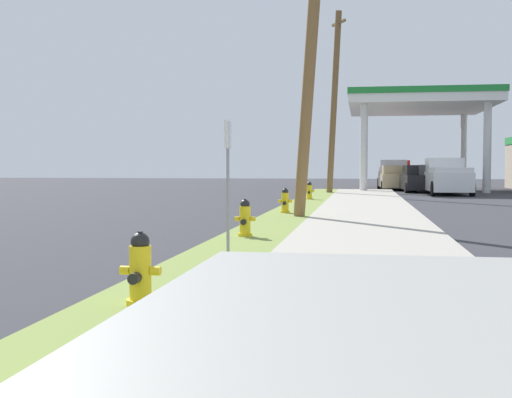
{
  "coord_description": "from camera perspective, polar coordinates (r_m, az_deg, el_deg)",
  "views": [
    {
      "loc": [
        2.87,
        -0.59,
        1.52
      ],
      "look_at": [
        0.61,
        13.28,
        0.81
      ],
      "focal_mm": 46.0,
      "sensor_mm": 36.0,
      "label": 1
    }
  ],
  "objects": [
    {
      "name": "fire_hydrant_nearest",
      "position": [
        6.73,
        -10.04,
        -6.35
      ],
      "size": [
        0.42,
        0.37,
        0.74
      ],
      "color": "yellow",
      "rests_on": "grass_verge"
    },
    {
      "name": "truck_white_at_far_bay",
      "position": [
        36.7,
        16.23,
        1.81
      ],
      "size": [
        2.23,
        5.44,
        1.97
      ],
      "color": "white",
      "rests_on": "ground"
    },
    {
      "name": "car_tan_by_far_pump",
      "position": [
        43.12,
        12.0,
        1.74
      ],
      "size": [
        2.03,
        4.54,
        1.57
      ],
      "color": "tan",
      "rests_on": "ground"
    },
    {
      "name": "truck_silver_at_forecourt",
      "position": [
        46.98,
        11.89,
        2.07
      ],
      "size": [
        2.37,
        5.49,
        1.97
      ],
      "color": "#BCBCC1",
      "rests_on": "ground"
    },
    {
      "name": "utility_pole_background",
      "position": [
        34.87,
        6.81,
        8.41
      ],
      "size": [
        1.08,
        1.72,
        9.39
      ],
      "color": "brown",
      "rests_on": "grass_verge"
    },
    {
      "name": "utility_pole_midground",
      "position": [
        18.11,
        4.78,
        12.67
      ],
      "size": [
        1.36,
        1.75,
        8.81
      ],
      "color": "olive",
      "rests_on": "grass_verge"
    },
    {
      "name": "fire_hydrant_fourth",
      "position": [
        27.83,
        4.67,
        0.65
      ],
      "size": [
        0.42,
        0.37,
        0.74
      ],
      "color": "yellow",
      "rests_on": "grass_verge"
    },
    {
      "name": "fire_hydrant_second",
      "position": [
        13.08,
        -0.97,
        -1.84
      ],
      "size": [
        0.42,
        0.38,
        0.74
      ],
      "color": "yellow",
      "rests_on": "grass_verge"
    },
    {
      "name": "truck_red_on_apron",
      "position": [
        50.77,
        12.2,
        2.12
      ],
      "size": [
        2.17,
        5.42,
        1.97
      ],
      "color": "red",
      "rests_on": "ground"
    },
    {
      "name": "car_black_by_near_pump",
      "position": [
        39.71,
        13.91,
        1.63
      ],
      "size": [
        2.2,
        4.61,
        1.57
      ],
      "color": "black",
      "rests_on": "ground"
    },
    {
      "name": "fire_hydrant_third",
      "position": [
        19.72,
        2.55,
        -0.25
      ],
      "size": [
        0.42,
        0.37,
        0.74
      ],
      "color": "yellow",
      "rests_on": "grass_verge"
    },
    {
      "name": "street_sign_post",
      "position": [
        10.45,
        -2.46,
        3.51
      ],
      "size": [
        0.05,
        0.36,
        2.12
      ],
      "color": "gray",
      "rests_on": "grass_verge"
    }
  ]
}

